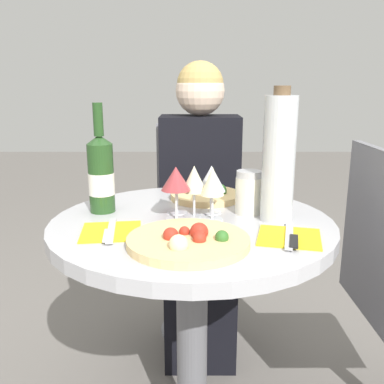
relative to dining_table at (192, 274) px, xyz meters
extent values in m
cylinder|color=slate|center=(0.00, 0.00, -0.22)|extent=(0.09, 0.09, 0.69)
cylinder|color=#B7B7BC|center=(0.00, 0.00, 0.15)|extent=(0.78, 0.78, 0.04)
cylinder|color=slate|center=(0.03, 0.65, -0.58)|extent=(0.35, 0.35, 0.01)
cylinder|color=slate|center=(0.03, 0.65, -0.37)|extent=(0.06, 0.06, 0.44)
cube|color=slate|center=(0.03, 0.65, -0.13)|extent=(0.39, 0.39, 0.03)
cube|color=slate|center=(0.03, 0.84, 0.12)|extent=(0.39, 0.02, 0.47)
cube|color=black|center=(0.03, 0.49, -0.35)|extent=(0.28, 0.33, 0.47)
cube|color=black|center=(0.03, 0.65, 0.14)|extent=(0.33, 0.21, 0.52)
sphere|color=beige|center=(0.03, 0.65, 0.50)|extent=(0.20, 0.20, 0.20)
sphere|color=tan|center=(0.03, 0.65, 0.53)|extent=(0.19, 0.19, 0.19)
cube|color=slate|center=(0.53, 0.05, 0.12)|extent=(0.02, 0.39, 0.47)
cylinder|color=#E5C17F|center=(-0.01, -0.19, 0.17)|extent=(0.29, 0.29, 0.02)
sphere|color=#B22D1E|center=(0.02, -0.18, 0.19)|extent=(0.04, 0.04, 0.04)
sphere|color=#B22D1E|center=(-0.05, -0.20, 0.19)|extent=(0.04, 0.04, 0.04)
sphere|color=#B22D1E|center=(0.02, -0.22, 0.19)|extent=(0.03, 0.03, 0.03)
sphere|color=beige|center=(-0.03, -0.26, 0.19)|extent=(0.04, 0.04, 0.04)
sphere|color=#336B28|center=(0.07, -0.21, 0.19)|extent=(0.03, 0.03, 0.03)
sphere|color=#B22D1E|center=(-0.02, -0.17, 0.19)|extent=(0.03, 0.03, 0.03)
sphere|color=#B22D1E|center=(0.01, -0.18, 0.19)|extent=(0.03, 0.03, 0.03)
cylinder|color=#E5C17F|center=(0.04, 0.22, 0.17)|extent=(0.23, 0.23, 0.02)
sphere|color=#336B28|center=(0.07, 0.21, 0.19)|extent=(0.04, 0.04, 0.04)
sphere|color=#B22D1E|center=(0.06, 0.25, 0.19)|extent=(0.04, 0.04, 0.04)
sphere|color=beige|center=(0.02, 0.27, 0.19)|extent=(0.04, 0.04, 0.04)
sphere|color=#336B28|center=(0.09, 0.22, 0.19)|extent=(0.04, 0.04, 0.04)
sphere|color=#B22D1E|center=(0.02, 0.22, 0.19)|extent=(0.03, 0.03, 0.03)
cylinder|color=#23471E|center=(-0.26, 0.08, 0.26)|extent=(0.07, 0.07, 0.20)
cone|color=#23471E|center=(-0.26, 0.08, 0.38)|extent=(0.07, 0.07, 0.03)
cylinder|color=#23471E|center=(-0.26, 0.08, 0.43)|extent=(0.03, 0.03, 0.09)
cylinder|color=silver|center=(-0.26, 0.08, 0.25)|extent=(0.08, 0.08, 0.06)
cylinder|color=silver|center=(0.23, 0.00, 0.33)|extent=(0.09, 0.09, 0.34)
cylinder|color=brown|center=(0.23, 0.00, 0.51)|extent=(0.04, 0.04, 0.02)
cylinder|color=silver|center=(0.16, 0.06, 0.22)|extent=(0.08, 0.08, 0.11)
cylinder|color=#B2B2B7|center=(0.16, 0.06, 0.28)|extent=(0.07, 0.07, 0.02)
cylinder|color=silver|center=(-0.04, 0.07, 0.17)|extent=(0.06, 0.06, 0.00)
cylinder|color=silver|center=(-0.04, 0.07, 0.20)|extent=(0.01, 0.01, 0.07)
cone|color=#9E383D|center=(-0.04, 0.07, 0.27)|extent=(0.07, 0.07, 0.06)
cylinder|color=silver|center=(0.01, 0.03, 0.17)|extent=(0.06, 0.06, 0.00)
cylinder|color=silver|center=(0.01, 0.03, 0.20)|extent=(0.01, 0.01, 0.07)
cone|color=beige|center=(0.01, 0.03, 0.27)|extent=(0.07, 0.07, 0.07)
cylinder|color=silver|center=(0.06, 0.07, 0.17)|extent=(0.06, 0.06, 0.00)
cylinder|color=silver|center=(0.06, 0.07, 0.20)|extent=(0.01, 0.01, 0.06)
cone|color=silver|center=(0.06, 0.07, 0.27)|extent=(0.08, 0.08, 0.07)
cylinder|color=silver|center=(0.06, 0.00, 0.17)|extent=(0.06, 0.06, 0.00)
cylinder|color=silver|center=(0.06, 0.00, 0.20)|extent=(0.01, 0.01, 0.07)
cone|color=beige|center=(0.06, 0.00, 0.27)|extent=(0.07, 0.07, 0.08)
cylinder|color=silver|center=(-0.04, 0.00, 0.17)|extent=(0.06, 0.06, 0.00)
cylinder|color=silver|center=(-0.04, 0.00, 0.21)|extent=(0.01, 0.01, 0.08)
cone|color=#9E383D|center=(-0.04, 0.00, 0.28)|extent=(0.08, 0.08, 0.06)
cube|color=yellow|center=(-0.21, -0.10, 0.17)|extent=(0.17, 0.17, 0.00)
cube|color=silver|center=(-0.21, -0.10, 0.17)|extent=(0.04, 0.19, 0.00)
cube|color=silver|center=(-0.21, -0.15, 0.17)|extent=(0.03, 0.09, 0.00)
cube|color=yellow|center=(0.24, -0.14, 0.17)|extent=(0.18, 0.18, 0.00)
cube|color=silver|center=(0.24, -0.14, 0.17)|extent=(0.06, 0.19, 0.00)
cube|color=black|center=(0.24, -0.19, 0.17)|extent=(0.04, 0.09, 0.00)
camera|label=1|loc=(0.00, -1.13, 0.53)|focal=40.00mm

